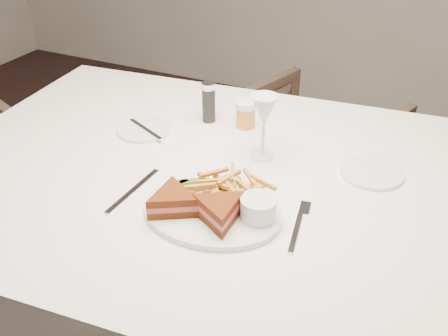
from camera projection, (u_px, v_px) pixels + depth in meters
table at (231, 282)px, 1.46m from camera, size 1.68×1.20×0.75m
chair_far at (306, 156)px, 2.16m from camera, size 0.78×0.76×0.65m
table_setting at (227, 177)px, 1.19m from camera, size 0.81×0.60×0.18m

